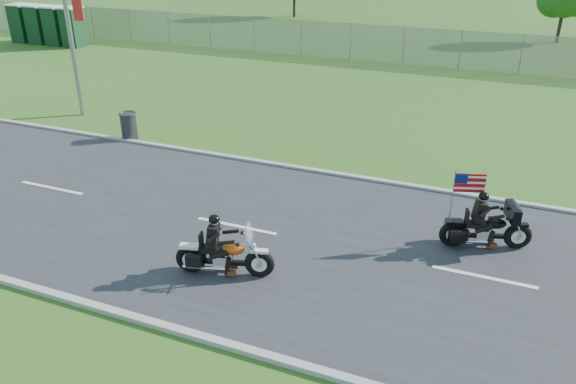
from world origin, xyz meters
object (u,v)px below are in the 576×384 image
at_px(motorcycle_lead, 223,256).
at_px(porta_toilet_c, 38,25).
at_px(porta_toilet_b, 55,27).
at_px(trash_can, 129,127).
at_px(porta_toilet_a, 73,28).
at_px(porta_toilet_d, 21,24).
at_px(motorcycle_follow, 486,229).

bearing_deg(motorcycle_lead, porta_toilet_c, 125.62).
xyz_separation_m(porta_toilet_b, trash_can, (14.97, -12.70, -0.66)).
height_order(porta_toilet_b, motorcycle_lead, porta_toilet_b).
height_order(porta_toilet_a, motorcycle_lead, porta_toilet_a).
relative_size(porta_toilet_a, motorcycle_lead, 1.07).
bearing_deg(porta_toilet_a, porta_toilet_d, 180.00).
relative_size(porta_toilet_b, motorcycle_follow, 1.10).
relative_size(porta_toilet_c, motorcycle_follow, 1.10).
bearing_deg(trash_can, porta_toilet_b, 139.69).
xyz_separation_m(porta_toilet_c, motorcycle_follow, (28.66, -15.65, -0.65)).
distance_m(porta_toilet_c, motorcycle_follow, 32.66).
xyz_separation_m(porta_toilet_d, trash_can, (17.77, -12.70, -0.66)).
relative_size(porta_toilet_a, porta_toilet_d, 1.00).
relative_size(porta_toilet_a, trash_can, 2.37).
bearing_deg(porta_toilet_d, motorcycle_follow, -27.49).
bearing_deg(motorcycle_follow, porta_toilet_a, 130.47).
bearing_deg(motorcycle_follow, trash_can, 148.16).
bearing_deg(motorcycle_lead, porta_toilet_b, 123.89).
relative_size(porta_toilet_b, trash_can, 2.37).
bearing_deg(motorcycle_follow, porta_toilet_b, 131.79).
bearing_deg(motorcycle_lead, porta_toilet_d, 127.23).
bearing_deg(motorcycle_lead, porta_toilet_a, 122.03).
height_order(porta_toilet_b, trash_can, porta_toilet_b).
height_order(porta_toilet_c, motorcycle_follow, porta_toilet_c).
bearing_deg(trash_can, porta_toilet_d, 144.45).
xyz_separation_m(porta_toilet_a, motorcycle_lead, (20.71, -19.00, -0.68)).
xyz_separation_m(porta_toilet_d, motorcycle_lead, (24.91, -19.00, -0.68)).
relative_size(motorcycle_follow, trash_can, 2.16).
xyz_separation_m(motorcycle_lead, trash_can, (-7.14, 6.30, 0.01)).
bearing_deg(porta_toilet_d, porta_toilet_b, 0.00).
distance_m(porta_toilet_a, porta_toilet_b, 1.40).
relative_size(porta_toilet_a, motorcycle_follow, 1.10).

